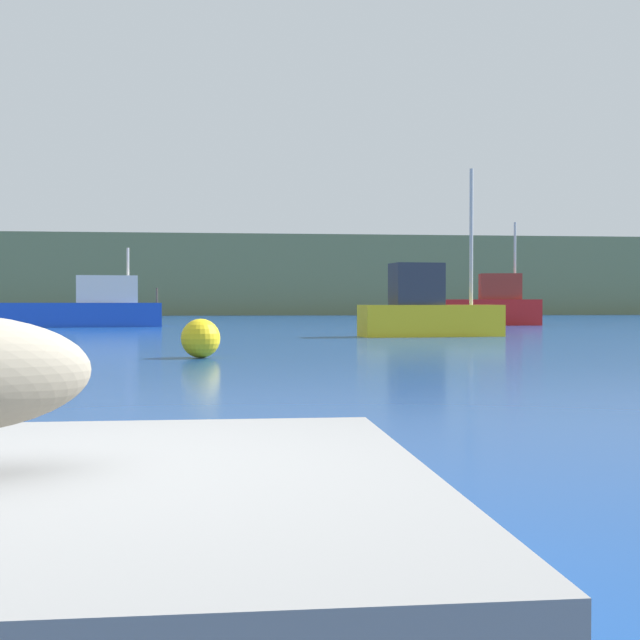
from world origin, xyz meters
TOP-DOWN VIEW (x-y plane):
  - ground_plane at (0.00, 0.00)m, footprint 260.00×260.00m
  - hillside_backdrop at (0.00, 79.23)m, footprint 140.00×13.42m
  - fishing_boat_red at (13.18, 38.80)m, footprint 6.18×2.82m
  - fishing_boat_blue at (-5.74, 37.80)m, footprint 7.54×3.34m
  - fishing_boat_yellow at (7.03, 24.66)m, footprint 4.70×1.75m
  - mooring_buoy at (0.03, 14.39)m, footprint 0.78×0.78m

SIDE VIEW (x-z plane):
  - ground_plane at x=0.00m, z-range 0.00..0.00m
  - mooring_buoy at x=0.03m, z-range 0.00..0.78m
  - fishing_boat_blue at x=-5.74m, z-range -0.97..2.65m
  - fishing_boat_yellow at x=7.03m, z-range -1.87..3.60m
  - fishing_boat_red at x=13.18m, z-range -1.62..3.42m
  - hillside_backdrop at x=0.00m, z-range 0.00..7.08m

